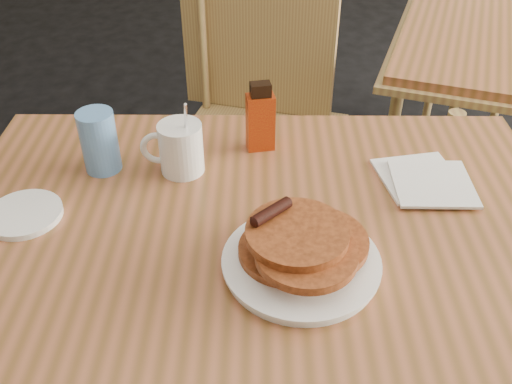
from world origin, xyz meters
TOP-DOWN VIEW (x-y plane):
  - main_table at (0.04, 0.01)m, footprint 1.17×0.80m
  - chair_main_far at (0.03, 0.74)m, footprint 0.57×0.57m
  - chair_neighbor_far at (0.98, 1.50)m, footprint 0.49×0.50m
  - pancake_plate at (0.11, -0.10)m, footprint 0.26×0.26m
  - coffee_mug at (-0.12, 0.17)m, footprint 0.12×0.09m
  - syrup_bottle at (0.04, 0.25)m, footprint 0.06×0.05m
  - napkin_stack at (0.36, 0.13)m, footprint 0.18×0.19m
  - blue_tumbler at (-0.28, 0.17)m, footprint 0.08×0.08m
  - side_saucer at (-0.39, 0.02)m, footprint 0.17×0.17m

SIDE VIEW (x-z plane):
  - chair_neighbor_far at x=0.98m, z-range 0.08..0.96m
  - chair_main_far at x=0.03m, z-range 0.10..1.13m
  - main_table at x=0.04m, z-range 0.33..1.08m
  - napkin_stack at x=0.36m, z-range 0.75..0.76m
  - side_saucer at x=-0.39m, z-range 0.75..0.76m
  - pancake_plate at x=0.11m, z-range 0.73..0.83m
  - coffee_mug at x=-0.12m, z-range 0.72..0.89m
  - blue_tumbler at x=-0.28m, z-range 0.75..0.88m
  - syrup_bottle at x=0.04m, z-range 0.74..0.89m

